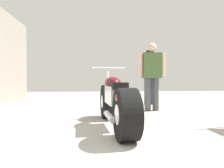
% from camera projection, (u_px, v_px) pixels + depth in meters
% --- Properties ---
extents(ground_plane, '(17.80, 17.80, 0.00)m').
position_uv_depth(ground_plane, '(113.00, 115.00, 4.39)').
color(ground_plane, '#A8A399').
extents(motorcycle_maroon_cruiser, '(0.66, 2.22, 1.03)m').
position_uv_depth(motorcycle_maroon_cruiser, '(116.00, 101.00, 3.22)').
color(motorcycle_maroon_cruiser, black).
rests_on(motorcycle_maroon_cruiser, ground_plane).
extents(mechanic_in_blue, '(0.69, 0.26, 1.71)m').
position_uv_depth(mechanic_in_blue, '(152.00, 72.00, 4.99)').
color(mechanic_in_blue, '#4C4C4C').
rests_on(mechanic_in_blue, ground_plane).
extents(mechanic_with_helmet, '(0.70, 0.32, 1.77)m').
position_uv_depth(mechanic_with_helmet, '(150.00, 71.00, 6.28)').
color(mechanic_with_helmet, '#384766').
rests_on(mechanic_with_helmet, ground_plane).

